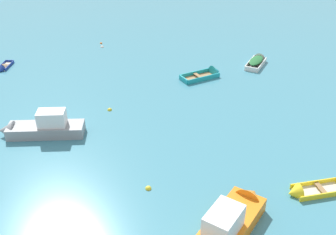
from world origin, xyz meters
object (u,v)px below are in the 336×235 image
rowboat_turquoise_midfield_right (209,74)px  mooring_buoy_between_boats_left (148,189)px  rowboat_white_distant_center (257,61)px  mooring_buoy_trailing (102,47)px  mooring_buoy_outer_edge (101,44)px  rowboat_yellow_cluster_outer (305,192)px  motor_launch_orange_near_camera (231,221)px  rowboat_deep_blue_foreground_center (3,68)px  mooring_buoy_midfield (110,110)px  motor_launch_grey_center (40,127)px

rowboat_turquoise_midfield_right → mooring_buoy_between_boats_left: (-3.70, -19.04, -0.23)m
rowboat_white_distant_center → mooring_buoy_trailing: (-19.10, 3.42, -0.38)m
rowboat_white_distant_center → mooring_buoy_outer_edge: bearing=166.3°
mooring_buoy_between_boats_left → rowboat_turquoise_midfield_right: bearing=79.0°
rowboat_yellow_cluster_outer → mooring_buoy_trailing: bearing=128.1°
rowboat_turquoise_midfield_right → motor_launch_orange_near_camera: motor_launch_orange_near_camera is taller
mooring_buoy_between_boats_left → motor_launch_orange_near_camera: bearing=-30.7°
rowboat_deep_blue_foreground_center → mooring_buoy_between_boats_left: bearing=-43.6°
rowboat_deep_blue_foreground_center → mooring_buoy_trailing: size_ratio=7.48×
rowboat_turquoise_midfield_right → motor_launch_orange_near_camera: size_ratio=0.64×
rowboat_turquoise_midfield_right → mooring_buoy_between_boats_left: rowboat_turquoise_midfield_right is taller
mooring_buoy_between_boats_left → mooring_buoy_outer_edge: 29.74m
rowboat_turquoise_midfield_right → mooring_buoy_outer_edge: rowboat_turquoise_midfield_right is taller
rowboat_turquoise_midfield_right → rowboat_yellow_cluster_outer: 19.55m
rowboat_yellow_cluster_outer → mooring_buoy_outer_edge: 34.22m
mooring_buoy_between_boats_left → mooring_buoy_trailing: bearing=110.7°
rowboat_turquoise_midfield_right → mooring_buoy_midfield: 12.38m
mooring_buoy_trailing → mooring_buoy_midfield: bearing=-73.2°
rowboat_white_distant_center → rowboat_yellow_cluster_outer: bearing=-87.1°
motor_launch_orange_near_camera → mooring_buoy_midfield: bearing=127.7°
mooring_buoy_between_boats_left → mooring_buoy_outer_edge: bearing=110.6°
rowboat_white_distant_center → motor_launch_grey_center: bearing=-137.2°
motor_launch_grey_center → mooring_buoy_outer_edge: size_ratio=21.07×
rowboat_deep_blue_foreground_center → rowboat_white_distant_center: rowboat_white_distant_center is taller
rowboat_deep_blue_foreground_center → mooring_buoy_trailing: bearing=42.0°
rowboat_white_distant_center → motor_launch_orange_near_camera: bearing=-98.2°
rowboat_yellow_cluster_outer → mooring_buoy_between_boats_left: size_ratio=9.90×
motor_launch_orange_near_camera → mooring_buoy_outer_edge: motor_launch_orange_near_camera is taller
motor_launch_grey_center → rowboat_white_distant_center: 25.57m
mooring_buoy_midfield → rowboat_yellow_cluster_outer: bearing=-32.3°
rowboat_white_distant_center → rowboat_yellow_cluster_outer: 22.47m
motor_launch_grey_center → mooring_buoy_outer_edge: (-0.84, 22.14, -0.71)m
rowboat_yellow_cluster_outer → mooring_buoy_between_boats_left: bearing=-176.5°
rowboat_yellow_cluster_outer → mooring_buoy_midfield: size_ratio=10.19×
rowboat_turquoise_midfield_right → motor_launch_orange_near_camera: bearing=-85.8°
motor_launch_orange_near_camera → rowboat_white_distant_center: bearing=81.8°
rowboat_turquoise_midfield_right → mooring_buoy_between_boats_left: 19.40m
mooring_buoy_outer_edge → mooring_buoy_midfield: bearing=-73.0°
mooring_buoy_between_boats_left → mooring_buoy_midfield: (-5.13, 10.37, 0.00)m
motor_launch_grey_center → motor_launch_orange_near_camera: bearing=-30.6°
motor_launch_orange_near_camera → mooring_buoy_trailing: (-15.32, 29.66, -0.76)m
rowboat_turquoise_midfield_right → motor_launch_grey_center: bearing=-135.0°
rowboat_white_distant_center → mooring_buoy_outer_edge: rowboat_white_distant_center is taller
motor_launch_grey_center → rowboat_yellow_cluster_outer: (19.91, -5.07, -0.52)m
rowboat_yellow_cluster_outer → mooring_buoy_between_boats_left: 10.28m
motor_launch_grey_center → rowboat_turquoise_midfield_right: motor_launch_grey_center is taller
mooring_buoy_midfield → rowboat_white_distant_center: bearing=41.7°
mooring_buoy_between_boats_left → mooring_buoy_midfield: mooring_buoy_between_boats_left is taller
rowboat_turquoise_midfield_right → mooring_buoy_trailing: size_ratio=11.37×
motor_launch_orange_near_camera → motor_launch_grey_center: bearing=149.4°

